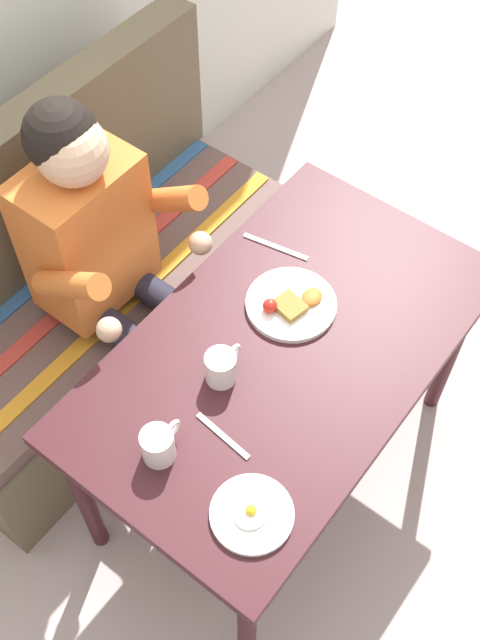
# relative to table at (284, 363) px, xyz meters

# --- Properties ---
(ground_plane) EXTENTS (8.00, 8.00, 0.00)m
(ground_plane) POSITION_rel_table_xyz_m (0.00, 0.00, -0.65)
(ground_plane) COLOR #B19C99
(table) EXTENTS (1.20, 0.70, 0.73)m
(table) POSITION_rel_table_xyz_m (0.00, 0.00, 0.00)
(table) COLOR #37151A
(table) RESTS_ON ground
(couch) EXTENTS (1.44, 0.56, 1.00)m
(couch) POSITION_rel_table_xyz_m (0.00, 0.76, -0.32)
(couch) COLOR brown
(couch) RESTS_ON ground
(person) EXTENTS (0.45, 0.61, 1.21)m
(person) POSITION_rel_table_xyz_m (-0.05, 0.59, 0.09)
(person) COLOR orange
(person) RESTS_ON ground
(plate_breakfast) EXTENTS (0.24, 0.24, 0.05)m
(plate_breakfast) POSITION_rel_table_xyz_m (0.11, 0.06, 0.09)
(plate_breakfast) COLOR white
(plate_breakfast) RESTS_ON table
(plate_eggs) EXTENTS (0.19, 0.19, 0.04)m
(plate_eggs) POSITION_rel_table_xyz_m (-0.42, -0.21, 0.09)
(plate_eggs) COLOR white
(plate_eggs) RESTS_ON table
(coffee_mug) EXTENTS (0.12, 0.08, 0.09)m
(coffee_mug) POSITION_rel_table_xyz_m (-0.43, 0.06, 0.13)
(coffee_mug) COLOR white
(coffee_mug) RESTS_ON table
(coffee_mug_second) EXTENTS (0.12, 0.08, 0.09)m
(coffee_mug_second) POSITION_rel_table_xyz_m (-0.17, 0.08, 0.13)
(coffee_mug_second) COLOR white
(coffee_mug_second) RESTS_ON table
(fork) EXTENTS (0.03, 0.17, 0.00)m
(fork) POSITION_rel_table_xyz_m (-0.30, -0.03, 0.08)
(fork) COLOR silver
(fork) RESTS_ON table
(knife) EXTENTS (0.05, 0.20, 0.00)m
(knife) POSITION_rel_table_xyz_m (0.26, 0.22, 0.08)
(knife) COLOR silver
(knife) RESTS_ON table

